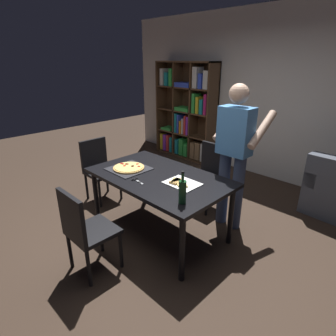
{
  "coord_description": "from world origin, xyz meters",
  "views": [
    {
      "loc": [
        2.11,
        -1.98,
        1.99
      ],
      "look_at": [
        0.0,
        0.15,
        0.8
      ],
      "focal_mm": 29.47,
      "sensor_mm": 36.0,
      "label": 1
    }
  ],
  "objects_px": {
    "bookshelf": "(187,114)",
    "kitchen_scissors": "(137,180)",
    "chair_far_side": "(209,172)",
    "wine_bottle": "(182,191)",
    "dining_table": "(159,181)",
    "chair_left_end": "(99,166)",
    "chair_near_camera": "(84,228)",
    "pepperoni_pizza_on_tray": "(129,168)",
    "person_serving_pizza": "(235,150)"
  },
  "relations": [
    {
      "from": "bookshelf",
      "to": "pepperoni_pizza_on_tray",
      "type": "relative_size",
      "value": 4.48
    },
    {
      "from": "dining_table",
      "to": "wine_bottle",
      "type": "xyz_separation_m",
      "value": [
        0.62,
        -0.29,
        0.19
      ]
    },
    {
      "from": "wine_bottle",
      "to": "dining_table",
      "type": "bearing_deg",
      "value": 154.95
    },
    {
      "from": "pepperoni_pizza_on_tray",
      "to": "wine_bottle",
      "type": "relative_size",
      "value": 1.38
    },
    {
      "from": "dining_table",
      "to": "chair_left_end",
      "type": "relative_size",
      "value": 1.81
    },
    {
      "from": "chair_near_camera",
      "to": "chair_left_end",
      "type": "relative_size",
      "value": 1.0
    },
    {
      "from": "chair_near_camera",
      "to": "wine_bottle",
      "type": "distance_m",
      "value": 0.99
    },
    {
      "from": "chair_left_end",
      "to": "pepperoni_pizza_on_tray",
      "type": "bearing_deg",
      "value": -7.63
    },
    {
      "from": "chair_near_camera",
      "to": "wine_bottle",
      "type": "xyz_separation_m",
      "value": [
        0.62,
        0.68,
        0.36
      ]
    },
    {
      "from": "kitchen_scissors",
      "to": "dining_table",
      "type": "bearing_deg",
      "value": 76.52
    },
    {
      "from": "dining_table",
      "to": "person_serving_pizza",
      "type": "xyz_separation_m",
      "value": [
        0.5,
        0.75,
        0.32
      ]
    },
    {
      "from": "chair_far_side",
      "to": "chair_left_end",
      "type": "height_order",
      "value": "same"
    },
    {
      "from": "person_serving_pizza",
      "to": "kitchen_scissors",
      "type": "xyz_separation_m",
      "value": [
        -0.57,
        -1.03,
        -0.24
      ]
    },
    {
      "from": "pepperoni_pizza_on_tray",
      "to": "wine_bottle",
      "type": "bearing_deg",
      "value": -9.39
    },
    {
      "from": "wine_bottle",
      "to": "kitchen_scissors",
      "type": "xyz_separation_m",
      "value": [
        -0.68,
        0.02,
        -0.11
      ]
    },
    {
      "from": "chair_left_end",
      "to": "bookshelf",
      "type": "xyz_separation_m",
      "value": [
        -0.35,
        2.38,
        0.4
      ]
    },
    {
      "from": "bookshelf",
      "to": "kitchen_scissors",
      "type": "relative_size",
      "value": 9.9
    },
    {
      "from": "chair_near_camera",
      "to": "chair_left_end",
      "type": "height_order",
      "value": "same"
    },
    {
      "from": "chair_left_end",
      "to": "pepperoni_pizza_on_tray",
      "type": "distance_m",
      "value": 0.94
    },
    {
      "from": "chair_near_camera",
      "to": "chair_far_side",
      "type": "xyz_separation_m",
      "value": [
        0.0,
        1.95,
        0.0
      ]
    },
    {
      "from": "bookshelf",
      "to": "kitchen_scissors",
      "type": "distance_m",
      "value": 3.09
    },
    {
      "from": "kitchen_scissors",
      "to": "chair_near_camera",
      "type": "bearing_deg",
      "value": -84.7
    },
    {
      "from": "chair_near_camera",
      "to": "pepperoni_pizza_on_tray",
      "type": "distance_m",
      "value": 0.97
    },
    {
      "from": "dining_table",
      "to": "chair_near_camera",
      "type": "bearing_deg",
      "value": -90.0
    },
    {
      "from": "bookshelf",
      "to": "dining_table",
      "type": "bearing_deg",
      "value": -55.22
    },
    {
      "from": "bookshelf",
      "to": "kitchen_scissors",
      "type": "xyz_separation_m",
      "value": [
        1.58,
        -2.65,
        -0.16
      ]
    },
    {
      "from": "chair_far_side",
      "to": "bookshelf",
      "type": "xyz_separation_m",
      "value": [
        -1.65,
        1.4,
        0.4
      ]
    },
    {
      "from": "chair_left_end",
      "to": "person_serving_pizza",
      "type": "height_order",
      "value": "person_serving_pizza"
    },
    {
      "from": "person_serving_pizza",
      "to": "pepperoni_pizza_on_tray",
      "type": "bearing_deg",
      "value": -135.79
    },
    {
      "from": "chair_near_camera",
      "to": "kitchen_scissors",
      "type": "relative_size",
      "value": 4.57
    },
    {
      "from": "pepperoni_pizza_on_tray",
      "to": "chair_far_side",
      "type": "bearing_deg",
      "value": 70.04
    },
    {
      "from": "bookshelf",
      "to": "wine_bottle",
      "type": "height_order",
      "value": "bookshelf"
    },
    {
      "from": "dining_table",
      "to": "wine_bottle",
      "type": "distance_m",
      "value": 0.71
    },
    {
      "from": "chair_left_end",
      "to": "bookshelf",
      "type": "distance_m",
      "value": 2.43
    },
    {
      "from": "chair_left_end",
      "to": "wine_bottle",
      "type": "xyz_separation_m",
      "value": [
        1.92,
        -0.29,
        0.36
      ]
    },
    {
      "from": "person_serving_pizza",
      "to": "wine_bottle",
      "type": "relative_size",
      "value": 5.54
    },
    {
      "from": "dining_table",
      "to": "kitchen_scissors",
      "type": "xyz_separation_m",
      "value": [
        -0.07,
        -0.27,
        0.08
      ]
    },
    {
      "from": "wine_bottle",
      "to": "chair_far_side",
      "type": "bearing_deg",
      "value": 116.08
    },
    {
      "from": "pepperoni_pizza_on_tray",
      "to": "kitchen_scissors",
      "type": "xyz_separation_m",
      "value": [
        0.33,
        -0.15,
        -0.01
      ]
    },
    {
      "from": "chair_near_camera",
      "to": "pepperoni_pizza_on_tray",
      "type": "relative_size",
      "value": 2.07
    },
    {
      "from": "chair_left_end",
      "to": "bookshelf",
      "type": "bearing_deg",
      "value": 98.39
    },
    {
      "from": "chair_near_camera",
      "to": "bookshelf",
      "type": "xyz_separation_m",
      "value": [
        -1.65,
        3.35,
        0.4
      ]
    },
    {
      "from": "chair_far_side",
      "to": "kitchen_scissors",
      "type": "relative_size",
      "value": 4.57
    },
    {
      "from": "dining_table",
      "to": "chair_left_end",
      "type": "xyz_separation_m",
      "value": [
        -1.3,
        0.0,
        -0.17
      ]
    },
    {
      "from": "chair_far_side",
      "to": "wine_bottle",
      "type": "xyz_separation_m",
      "value": [
        0.62,
        -1.26,
        0.36
      ]
    },
    {
      "from": "chair_far_side",
      "to": "kitchen_scissors",
      "type": "height_order",
      "value": "chair_far_side"
    },
    {
      "from": "dining_table",
      "to": "chair_far_side",
      "type": "distance_m",
      "value": 0.99
    },
    {
      "from": "wine_bottle",
      "to": "chair_near_camera",
      "type": "bearing_deg",
      "value": -132.07
    },
    {
      "from": "chair_near_camera",
      "to": "person_serving_pizza",
      "type": "xyz_separation_m",
      "value": [
        0.5,
        1.73,
        0.49
      ]
    },
    {
      "from": "chair_far_side",
      "to": "wine_bottle",
      "type": "distance_m",
      "value": 1.45
    }
  ]
}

